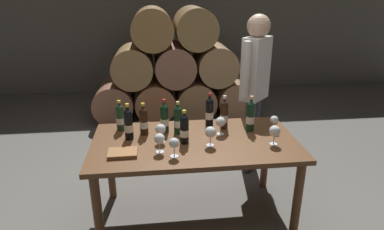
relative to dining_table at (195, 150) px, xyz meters
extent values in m
plane|color=#66635E|center=(0.00, 0.00, -0.67)|extent=(14.00, 14.00, 0.00)
cube|color=slate|center=(0.00, 4.20, 0.73)|extent=(10.00, 0.24, 2.80)
cylinder|color=#8C5A44|center=(-0.95, 2.60, -0.37)|extent=(0.60, 0.90, 0.60)
cylinder|color=#965D3A|center=(-0.32, 2.60, -0.37)|extent=(0.60, 0.90, 0.60)
cylinder|color=#916845|center=(0.31, 2.60, -0.37)|extent=(0.60, 0.90, 0.60)
cylinder|color=#946B49|center=(0.95, 2.60, -0.37)|extent=(0.60, 0.90, 0.60)
cylinder|color=olive|center=(-0.63, 2.60, 0.18)|extent=(0.60, 0.90, 0.60)
cylinder|color=#895A46|center=(0.00, 2.60, 0.18)|extent=(0.60, 0.90, 0.60)
cylinder|color=#957249|center=(0.63, 2.60, 0.18)|extent=(0.60, 0.90, 0.60)
cylinder|color=olive|center=(-0.32, 2.60, 0.72)|extent=(0.60, 0.90, 0.60)
cylinder|color=olive|center=(0.31, 2.60, 0.72)|extent=(0.60, 0.90, 0.60)
cube|color=brown|center=(0.00, 0.00, 0.07)|extent=(1.70, 0.90, 0.04)
cylinder|color=brown|center=(-0.77, -0.39, -0.31)|extent=(0.07, 0.07, 0.72)
cylinder|color=brown|center=(0.77, -0.39, -0.31)|extent=(0.07, 0.07, 0.72)
cylinder|color=brown|center=(-0.77, 0.39, -0.31)|extent=(0.07, 0.07, 0.72)
cylinder|color=brown|center=(0.77, 0.39, -0.31)|extent=(0.07, 0.07, 0.72)
cylinder|color=black|center=(-0.13, 0.16, 0.19)|extent=(0.07, 0.07, 0.20)
sphere|color=black|center=(-0.13, 0.16, 0.30)|extent=(0.07, 0.07, 0.07)
cylinder|color=black|center=(-0.13, 0.16, 0.33)|extent=(0.03, 0.03, 0.06)
cylinder|color=tan|center=(-0.13, 0.16, 0.37)|extent=(0.03, 0.03, 0.02)
cylinder|color=silver|center=(-0.13, 0.16, 0.18)|extent=(0.07, 0.07, 0.06)
cylinder|color=black|center=(0.51, 0.15, 0.20)|extent=(0.07, 0.07, 0.22)
sphere|color=black|center=(0.51, 0.15, 0.32)|extent=(0.07, 0.07, 0.07)
cylinder|color=black|center=(0.51, 0.15, 0.35)|extent=(0.03, 0.03, 0.07)
cylinder|color=tan|center=(0.51, 0.15, 0.40)|extent=(0.03, 0.03, 0.03)
cylinder|color=silver|center=(0.51, 0.15, 0.19)|extent=(0.07, 0.07, 0.07)
cylinder|color=black|center=(-0.24, 0.20, 0.20)|extent=(0.07, 0.07, 0.21)
sphere|color=black|center=(-0.24, 0.20, 0.31)|extent=(0.07, 0.07, 0.07)
cylinder|color=black|center=(-0.24, 0.20, 0.34)|extent=(0.03, 0.03, 0.07)
cylinder|color=#B21E23|center=(-0.24, 0.20, 0.38)|extent=(0.03, 0.03, 0.02)
cylinder|color=silver|center=(-0.24, 0.20, 0.19)|extent=(0.07, 0.07, 0.06)
cylinder|color=#19381E|center=(-0.63, 0.30, 0.19)|extent=(0.07, 0.07, 0.19)
sphere|color=#19381E|center=(-0.63, 0.30, 0.29)|extent=(0.07, 0.07, 0.07)
cylinder|color=#19381E|center=(-0.63, 0.30, 0.31)|extent=(0.03, 0.03, 0.06)
cylinder|color=gold|center=(-0.63, 0.30, 0.36)|extent=(0.03, 0.03, 0.02)
cylinder|color=silver|center=(-0.63, 0.30, 0.18)|extent=(0.07, 0.07, 0.06)
cylinder|color=black|center=(-0.54, 0.10, 0.20)|extent=(0.07, 0.07, 0.22)
sphere|color=black|center=(-0.54, 0.10, 0.32)|extent=(0.07, 0.07, 0.07)
cylinder|color=black|center=(-0.54, 0.10, 0.34)|extent=(0.03, 0.03, 0.07)
cylinder|color=gold|center=(-0.54, 0.10, 0.39)|extent=(0.03, 0.03, 0.03)
cylinder|color=silver|center=(-0.54, 0.10, 0.19)|extent=(0.07, 0.07, 0.07)
cylinder|color=black|center=(-0.09, -0.04, 0.19)|extent=(0.07, 0.07, 0.20)
sphere|color=black|center=(-0.09, -0.04, 0.30)|extent=(0.07, 0.07, 0.07)
cylinder|color=black|center=(-0.09, -0.04, 0.32)|extent=(0.03, 0.03, 0.06)
cylinder|color=gold|center=(-0.09, -0.04, 0.36)|extent=(0.03, 0.03, 0.02)
cylinder|color=silver|center=(-0.09, -0.04, 0.18)|extent=(0.07, 0.07, 0.06)
cylinder|color=black|center=(0.17, 0.31, 0.20)|extent=(0.07, 0.07, 0.22)
sphere|color=black|center=(0.17, 0.31, 0.31)|extent=(0.07, 0.07, 0.07)
cylinder|color=black|center=(0.17, 0.31, 0.34)|extent=(0.03, 0.03, 0.07)
cylinder|color=#B21E23|center=(0.17, 0.31, 0.39)|extent=(0.03, 0.03, 0.02)
cylinder|color=silver|center=(0.17, 0.31, 0.19)|extent=(0.07, 0.07, 0.07)
cylinder|color=black|center=(-0.42, 0.18, 0.19)|extent=(0.07, 0.07, 0.20)
sphere|color=black|center=(-0.42, 0.18, 0.30)|extent=(0.07, 0.07, 0.07)
cylinder|color=black|center=(-0.42, 0.18, 0.32)|extent=(0.03, 0.03, 0.06)
cylinder|color=gold|center=(-0.42, 0.18, 0.36)|extent=(0.03, 0.03, 0.02)
cylinder|color=silver|center=(-0.42, 0.18, 0.18)|extent=(0.07, 0.07, 0.06)
cylinder|color=black|center=(0.29, 0.22, 0.20)|extent=(0.07, 0.07, 0.22)
sphere|color=black|center=(0.29, 0.22, 0.31)|extent=(0.07, 0.07, 0.07)
cylinder|color=black|center=(0.29, 0.22, 0.34)|extent=(0.03, 0.03, 0.07)
cylinder|color=silver|center=(0.29, 0.22, 0.39)|extent=(0.03, 0.03, 0.02)
cylinder|color=silver|center=(0.29, 0.22, 0.19)|extent=(0.07, 0.07, 0.06)
cylinder|color=white|center=(-0.19, -0.26, 0.09)|extent=(0.06, 0.06, 0.00)
cylinder|color=white|center=(-0.19, -0.26, 0.13)|extent=(0.01, 0.01, 0.07)
sphere|color=white|center=(-0.19, -0.26, 0.20)|extent=(0.08, 0.08, 0.08)
cylinder|color=white|center=(0.23, 0.10, 0.09)|extent=(0.06, 0.06, 0.00)
cylinder|color=white|center=(0.23, 0.10, 0.13)|extent=(0.01, 0.01, 0.07)
sphere|color=white|center=(0.23, 0.10, 0.21)|extent=(0.09, 0.09, 0.09)
cylinder|color=white|center=(0.63, -0.15, 0.09)|extent=(0.06, 0.06, 0.00)
cylinder|color=white|center=(0.63, -0.15, 0.13)|extent=(0.01, 0.01, 0.07)
sphere|color=white|center=(0.63, -0.15, 0.21)|extent=(0.09, 0.09, 0.09)
cylinder|color=white|center=(0.71, 0.10, 0.09)|extent=(0.06, 0.06, 0.00)
cylinder|color=white|center=(0.71, 0.10, 0.13)|extent=(0.01, 0.01, 0.07)
sphere|color=white|center=(0.71, 0.10, 0.20)|extent=(0.07, 0.07, 0.07)
cylinder|color=white|center=(-0.28, 0.00, 0.09)|extent=(0.06, 0.06, 0.00)
cylinder|color=white|center=(-0.28, 0.00, 0.13)|extent=(0.01, 0.01, 0.07)
sphere|color=white|center=(-0.28, 0.00, 0.21)|extent=(0.09, 0.09, 0.09)
cylinder|color=white|center=(-0.29, -0.18, 0.09)|extent=(0.06, 0.06, 0.00)
cylinder|color=white|center=(-0.29, -0.18, 0.13)|extent=(0.01, 0.01, 0.07)
sphere|color=white|center=(-0.29, -0.18, 0.21)|extent=(0.08, 0.08, 0.08)
cylinder|color=white|center=(0.11, -0.11, 0.09)|extent=(0.06, 0.06, 0.00)
cylinder|color=white|center=(0.11, -0.11, 0.13)|extent=(0.01, 0.01, 0.07)
sphere|color=white|center=(0.11, -0.11, 0.21)|extent=(0.09, 0.09, 0.09)
cube|color=#936038|center=(-0.58, -0.19, 0.11)|extent=(0.22, 0.16, 0.03)
cylinder|color=#383842|center=(0.76, 0.79, -0.24)|extent=(0.11, 0.11, 0.85)
cylinder|color=#383842|center=(0.68, 0.71, -0.24)|extent=(0.11, 0.11, 0.85)
cube|color=silver|center=(0.72, 0.75, 0.51)|extent=(0.35, 0.36, 0.64)
cylinder|color=silver|center=(0.87, 0.90, 0.54)|extent=(0.08, 0.08, 0.54)
cylinder|color=silver|center=(0.57, 0.60, 0.54)|extent=(0.08, 0.08, 0.54)
sphere|color=tan|center=(0.72, 0.75, 0.93)|extent=(0.23, 0.23, 0.23)
camera|label=1|loc=(-0.31, -2.48, 1.28)|focal=30.99mm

